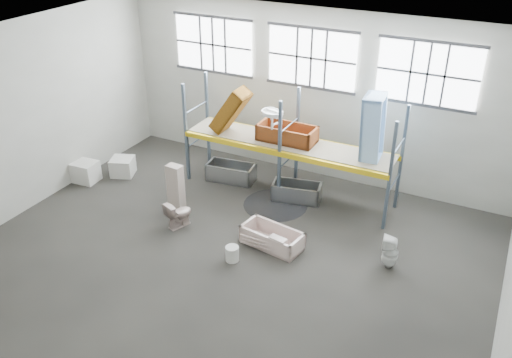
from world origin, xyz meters
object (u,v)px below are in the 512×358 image
Objects in this scene: toilet_white at (390,252)px; rust_tub_flat at (287,133)px; cistern_tall at (176,187)px; steel_tub_left at (231,172)px; steel_tub_right at (296,191)px; carton_near at (85,172)px; blue_tub_upright at (373,128)px; bucket at (232,254)px; bathtub_beige at (272,237)px; toilet_beige at (179,214)px.

toilet_white is 0.51× the size of rust_tub_flat.
cistern_tall is 5.90m from toilet_white.
steel_tub_left is 1.05× the size of steel_tub_right.
toilet_white reaches higher than carton_near.
bucket is (-2.10, -3.70, -2.21)m from blue_tub_upright.
carton_near is (-5.61, -2.17, -1.51)m from rust_tub_flat.
steel_tub_right reaches higher than bathtub_beige.
cistern_tall is 3.47× the size of bucket.
blue_tub_upright reaches higher than cistern_tall.
blue_tub_upright is (2.35, 0.07, 0.57)m from rust_tub_flat.
carton_near is at bearing -152.27° from steel_tub_left.
blue_tub_upright reaches higher than bucket.
toilet_white is 0.61× the size of steel_tub_right.
bathtub_beige is 6.45m from carton_near.
rust_tub_flat is 0.92× the size of blue_tub_upright.
bathtub_beige is at bearing -90.18° from toilet_white.
toilet_white is at bearing 23.11° from bucket.
blue_tub_upright is (4.09, 0.21, 2.14)m from steel_tub_left.
bucket is (0.25, -3.63, -1.63)m from rust_tub_flat.
toilet_beige is 0.95m from cistern_tall.
blue_tub_upright is at bearing -122.24° from toilet_beige.
bucket is at bearing -24.33° from cistern_tall.
steel_tub_left is (0.53, 2.10, -0.39)m from cistern_tall.
blue_tub_upright is at bearing 31.13° from cistern_tall.
steel_tub_right is at bearing 17.01° from carton_near.
bathtub_beige is 2.10× the size of toilet_beige.
bathtub_beige is at bearing -72.70° from rust_tub_flat.
rust_tub_flat is at bearing -130.57° from toilet_white.
blue_tub_upright reaches higher than rust_tub_flat.
rust_tub_flat reaches higher than cistern_tall.
rust_tub_flat is (2.27, 2.24, 1.17)m from cistern_tall.
toilet_beige reaches higher than carton_near.
rust_tub_flat reaches higher than toilet_beige.
steel_tub_left is at bearing -68.32° from toilet_beige.
bucket is at bearing -60.33° from steel_tub_left.
cistern_tall is at bearing -153.42° from blue_tub_upright.
steel_tub_left is at bearing 27.73° from carton_near.
steel_tub_left is at bearing 119.67° from bucket.
toilet_white is 0.58× the size of steel_tub_left.
bathtub_beige is 3.80m from blue_tub_upright.
toilet_beige is at bearing -120.15° from rust_tub_flat.
toilet_beige is at bearing -11.30° from carton_near.
carton_near is (-6.08, -1.86, 0.06)m from steel_tub_right.
steel_tub_right reaches higher than bucket.
rust_tub_flat is (-0.82, 2.64, 1.60)m from bathtub_beige.
bathtub_beige is 1.13× the size of steel_tub_right.
steel_tub_right is (-3.15, 1.88, -0.16)m from toilet_white.
blue_tub_upright is 8.52m from carton_near.
cistern_tall is 2.91m from bucket.
toilet_beige is at bearing -163.85° from bathtub_beige.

